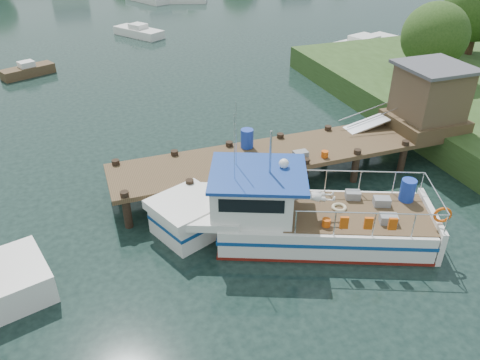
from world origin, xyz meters
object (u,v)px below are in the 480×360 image
object	(u,v)px
dock	(382,118)
moored_c	(363,45)
lobster_boat	(288,216)
moored_rowboat	(28,70)
moored_b	(139,32)

from	to	relation	value
dock	moored_c	distance (m)	19.95
dock	lobster_boat	size ratio (longest dim) A/B	1.60
dock	moored_rowboat	world-z (taller)	dock
dock	moored_c	world-z (taller)	dock
lobster_boat	moored_b	size ratio (longest dim) A/B	2.00
moored_rowboat	moored_c	world-z (taller)	moored_c
moored_c	lobster_boat	bearing A→B (deg)	-136.50
moored_rowboat	moored_b	xyz separation A→B (m)	(9.35, 8.69, 0.03)
moored_rowboat	moored_c	xyz separation A→B (m)	(26.31, -2.36, 0.05)
moored_c	moored_b	bearing A→B (deg)	138.98
moored_rowboat	moored_b	distance (m)	12.77
lobster_boat	moored_c	world-z (taller)	lobster_boat
dock	moored_b	xyz separation A→B (m)	(-6.76, 28.10, -1.82)
moored_b	moored_c	distance (m)	20.25
dock	moored_b	distance (m)	28.96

